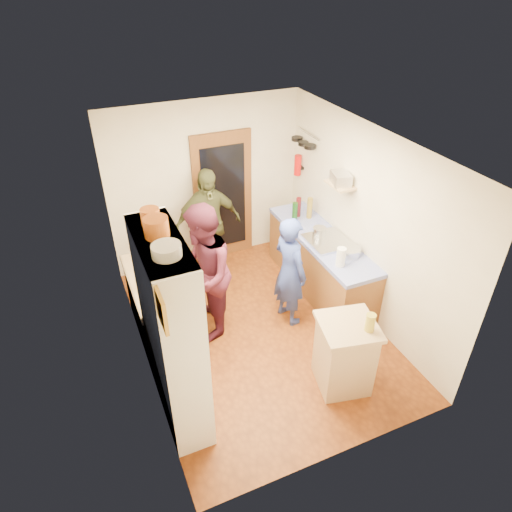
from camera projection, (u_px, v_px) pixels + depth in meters
floor at (259, 330)px, 6.18m from camera, size 3.00×4.00×0.02m
ceiling at (260, 143)px, 4.73m from camera, size 3.00×4.00×0.02m
wall_back at (206, 184)px, 6.99m from camera, size 3.00×0.02×2.60m
wall_front at (354, 365)px, 3.92m from camera, size 3.00×0.02×2.60m
wall_left at (132, 279)px, 4.95m from camera, size 0.02×4.00×2.60m
wall_right at (365, 224)px, 5.96m from camera, size 0.02×4.00×2.60m
door_frame at (223, 197)px, 7.18m from camera, size 0.95×0.06×2.10m
door_glass at (224, 198)px, 7.16m from camera, size 0.70×0.02×1.70m
hutch_body at (172, 334)px, 4.52m from camera, size 0.40×1.20×2.20m
hutch_top_shelf at (159, 242)px, 3.93m from camera, size 0.40×1.14×0.04m
plate_stack at (166, 251)px, 3.68m from camera, size 0.25×0.25×0.10m
orange_pot_a at (156, 227)px, 3.92m from camera, size 0.22×0.22×0.18m
orange_pot_b at (150, 217)px, 4.10m from camera, size 0.17×0.17×0.15m
left_counter_base at (160, 309)px, 5.88m from camera, size 0.60×1.40×0.85m
left_counter_top at (156, 281)px, 5.64m from camera, size 0.64×1.44×0.05m
toaster at (167, 292)px, 5.27m from camera, size 0.26×0.21×0.17m
kettle at (154, 282)px, 5.43m from camera, size 0.18×0.18×0.18m
orange_bowl at (159, 270)px, 5.73m from camera, size 0.22×0.22×0.08m
chopping_board at (148, 256)px, 6.03m from camera, size 0.35×0.29×0.02m
right_counter_base at (320, 265)px, 6.72m from camera, size 0.60×2.20×0.84m
right_counter_top at (322, 239)px, 6.48m from camera, size 0.62×2.22×0.06m
hob at (328, 241)px, 6.34m from camera, size 0.55×0.58×0.04m
pot_on_hob at (319, 232)px, 6.39m from camera, size 0.19×0.19×0.12m
bottle_a at (295, 212)px, 6.76m from camera, size 0.10×0.10×0.31m
bottle_b at (298, 207)px, 6.90m from camera, size 0.10×0.10×0.31m
bottle_c at (310, 208)px, 6.85m from camera, size 0.09×0.09×0.33m
paper_towel at (341, 257)px, 5.80m from camera, size 0.12×0.12×0.26m
mixing_bowl at (350, 251)px, 6.05m from camera, size 0.35×0.35×0.11m
island_base at (344, 356)px, 5.19m from camera, size 0.65×0.65×0.86m
island_top at (349, 326)px, 4.93m from camera, size 0.74×0.74×0.05m
cutting_board at (343, 323)px, 4.96m from camera, size 0.40×0.35×0.02m
oil_jar at (370, 322)px, 4.79m from camera, size 0.12×0.12×0.21m
pan_rail at (308, 134)px, 6.69m from camera, size 0.02×0.65×0.02m
pan_hang_a at (310, 147)px, 6.61m from camera, size 0.18×0.18×0.05m
pan_hang_b at (303, 143)px, 6.78m from camera, size 0.16×0.16×0.05m
pan_hang_c at (297, 139)px, 6.92m from camera, size 0.17×0.17×0.05m
wall_shelf at (340, 185)px, 6.04m from camera, size 0.26×0.42×0.03m
radio at (341, 178)px, 5.99m from camera, size 0.29×0.35×0.15m
ext_bracket at (301, 168)px, 7.16m from camera, size 0.06×0.10×0.04m
fire_extinguisher at (298, 165)px, 7.11m from camera, size 0.11×0.11×0.32m
picture_frame at (162, 311)px, 3.36m from camera, size 0.03×0.25×0.30m
person_hob at (293, 271)px, 5.96m from camera, size 0.48×0.63×1.57m
person_left at (206, 272)px, 5.71m from camera, size 0.95×1.08×1.86m
person_back at (209, 225)px, 6.78m from camera, size 1.06×0.48×1.77m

